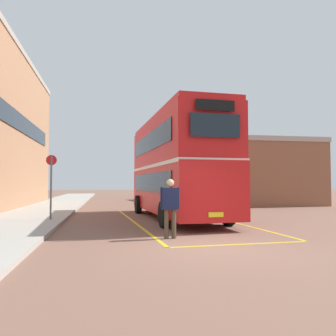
# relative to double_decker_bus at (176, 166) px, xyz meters

# --- Properties ---
(ground_plane) EXTENTS (135.60, 135.60, 0.00)m
(ground_plane) POSITION_rel_double_decker_bus_xyz_m (-0.50, 6.83, -2.51)
(ground_plane) COLOR brown
(sidewalk_left) EXTENTS (4.00, 57.60, 0.14)m
(sidewalk_left) POSITION_rel_double_decker_bus_xyz_m (-7.00, 9.23, -2.44)
(sidewalk_left) COLOR #A39E93
(sidewalk_left) RESTS_ON ground
(depot_building_right) EXTENTS (7.96, 17.96, 5.05)m
(depot_building_right) POSITION_rel_double_decker_bus_xyz_m (8.91, 15.49, 0.01)
(depot_building_right) COLOR brown
(depot_building_right) RESTS_ON ground
(double_decker_bus) EXTENTS (3.34, 10.49, 4.75)m
(double_decker_bus) POSITION_rel_double_decker_bus_xyz_m (0.00, 0.00, 0.00)
(double_decker_bus) COLOR black
(double_decker_bus) RESTS_ON ground
(single_deck_bus) EXTENTS (3.49, 9.07, 3.02)m
(single_deck_bus) POSITION_rel_double_decker_bus_xyz_m (3.29, 16.01, -0.87)
(single_deck_bus) COLOR black
(single_deck_bus) RESTS_ON ground
(pedestrian_boarding) EXTENTS (0.60, 0.25, 1.79)m
(pedestrian_boarding) POSITION_rel_double_decker_bus_xyz_m (-1.33, -5.85, -1.46)
(pedestrian_boarding) COLOR #473828
(pedestrian_boarding) RESTS_ON ground
(bus_stop_sign) EXTENTS (0.44, 0.08, 2.74)m
(bus_stop_sign) POSITION_rel_double_decker_bus_xyz_m (-5.56, -0.80, -0.73)
(bus_stop_sign) COLOR #4C4C51
(bus_stop_sign) RESTS_ON sidewalk_left
(bay_marking_yellow) EXTENTS (5.01, 12.62, 0.01)m
(bay_marking_yellow) POSITION_rel_double_decker_bus_xyz_m (0.06, -1.93, -2.51)
(bay_marking_yellow) COLOR gold
(bay_marking_yellow) RESTS_ON ground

